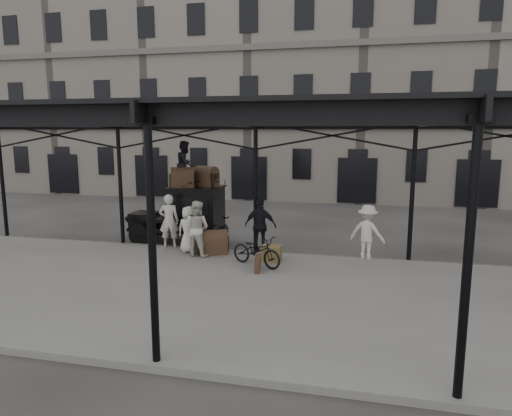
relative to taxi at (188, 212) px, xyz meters
The scene contains 18 objects.
ground 4.27m from the taxi, 46.65° to the right, with size 120.00×120.00×0.00m, color #383533.
platform 5.83m from the taxi, 60.55° to the right, with size 28.00×8.00×0.15m, color slate.
canopy 6.44m from the taxi, 59.11° to the right, with size 22.50×9.00×4.74m.
building_frontage 16.35m from the taxi, 79.40° to the left, with size 64.00×8.00×14.00m, color slate.
taxi is the anchor object (origin of this frame).
porter_left 1.21m from the taxi, 102.57° to the right, with size 0.69×0.45×1.88m, color beige.
porter_midleft 2.30m from the taxi, 61.96° to the right, with size 0.89×0.69×1.82m, color beige.
porter_centre 1.83m from the taxi, 68.62° to the right, with size 0.77×0.50×1.57m, color silver.
porter_official 3.25m from the taxi, 21.26° to the right, with size 1.09×0.45×1.85m, color black.
porter_right 6.61m from the taxi, 10.26° to the right, with size 1.13×0.65×1.75m, color silver.
bicycle 4.27m from the taxi, 39.93° to the right, with size 0.62×1.78×0.94m, color black.
porter_roof 1.82m from the taxi, 107.50° to the right, with size 0.81×0.63×1.67m, color black.
steamer_trunk_roof_near 1.30m from the taxi, 108.07° to the right, with size 0.82×0.50×0.60m, color #472E21, non-canonical shape.
steamer_trunk_roof_far 1.46m from the taxi, 16.81° to the left, with size 0.85×0.52×0.62m, color #472E21, non-canonical shape.
steamer_trunk_platform 2.37m from the taxi, 47.71° to the right, with size 0.92×0.56×0.67m, color #472E21, non-canonical shape.
wicker_hamper 4.25m from the taxi, 30.71° to the right, with size 0.60×0.45×0.50m, color olive.
suitcase_upright 4.77m from the taxi, 43.67° to the right, with size 0.15×0.60×0.45m, color #472E21.
suitcase_flat 2.41m from the taxi, 56.33° to the right, with size 0.60×0.15×0.40m, color #472E21.
Camera 1 is at (3.44, -12.77, 4.17)m, focal length 32.00 mm.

